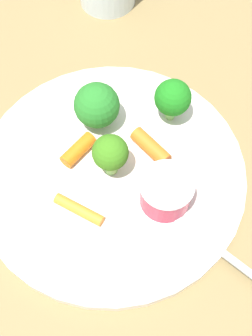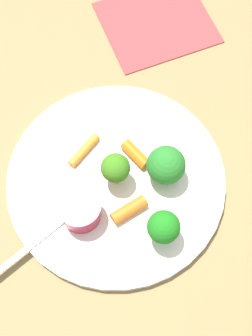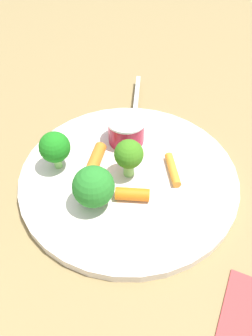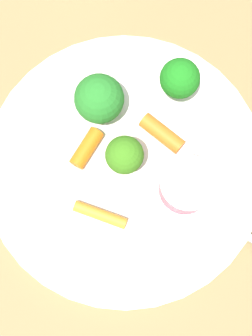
# 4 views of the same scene
# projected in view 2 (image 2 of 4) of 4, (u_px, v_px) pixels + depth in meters

# --- Properties ---
(ground_plane) EXTENTS (2.40, 2.40, 0.00)m
(ground_plane) POSITION_uv_depth(u_px,v_px,m) (116.00, 183.00, 0.62)
(ground_plane) COLOR olive
(plate) EXTENTS (0.27, 0.27, 0.01)m
(plate) POSITION_uv_depth(u_px,v_px,m) (116.00, 181.00, 0.61)
(plate) COLOR silver
(plate) RESTS_ON ground_plane
(sauce_cup) EXTENTS (0.05, 0.05, 0.04)m
(sauce_cup) POSITION_uv_depth(u_px,v_px,m) (80.00, 210.00, 0.57)
(sauce_cup) COLOR maroon
(sauce_cup) RESTS_ON plate
(broccoli_floret_0) EXTENTS (0.03, 0.03, 0.05)m
(broccoli_floret_0) POSITION_uv_depth(u_px,v_px,m) (112.00, 170.00, 0.57)
(broccoli_floret_0) COLOR #7DBD5F
(broccoli_floret_0) RESTS_ON plate
(broccoli_floret_1) EXTENTS (0.04, 0.04, 0.05)m
(broccoli_floret_1) POSITION_uv_depth(u_px,v_px,m) (164.00, 227.00, 0.55)
(broccoli_floret_1) COLOR #7DBF5F
(broccoli_floret_1) RESTS_ON plate
(broccoli_floret_2) EXTENTS (0.05, 0.05, 0.05)m
(broccoli_floret_2) POSITION_uv_depth(u_px,v_px,m) (166.00, 164.00, 0.58)
(broccoli_floret_2) COLOR #87B96A
(broccoli_floret_2) RESTS_ON plate
(carrot_stick_0) EXTENTS (0.04, 0.04, 0.01)m
(carrot_stick_0) POSITION_uv_depth(u_px,v_px,m) (84.00, 150.00, 0.61)
(carrot_stick_0) COLOR orange
(carrot_stick_0) RESTS_ON plate
(carrot_stick_1) EXTENTS (0.03, 0.05, 0.02)m
(carrot_stick_1) POSITION_uv_depth(u_px,v_px,m) (129.00, 210.00, 0.58)
(carrot_stick_1) COLOR orange
(carrot_stick_1) RESTS_ON plate
(carrot_stick_2) EXTENTS (0.04, 0.04, 0.01)m
(carrot_stick_2) POSITION_uv_depth(u_px,v_px,m) (135.00, 154.00, 0.61)
(carrot_stick_2) COLOR orange
(carrot_stick_2) RESTS_ON plate
(fork) EXTENTS (0.11, 0.14, 0.00)m
(fork) POSITION_uv_depth(u_px,v_px,m) (29.00, 247.00, 0.57)
(fork) COLOR #B7BAB6
(fork) RESTS_ON plate
(napkin) EXTENTS (0.17, 0.18, 0.00)m
(napkin) POSITION_uv_depth(u_px,v_px,m) (157.00, 22.00, 0.71)
(napkin) COLOR #B03939
(napkin) RESTS_ON ground_plane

